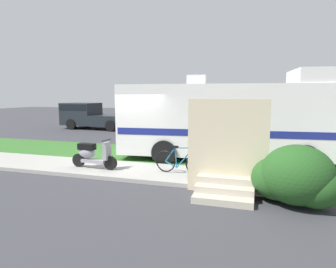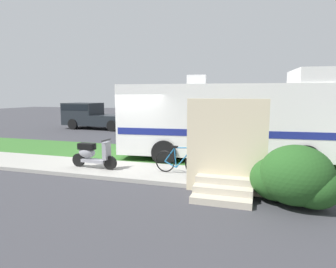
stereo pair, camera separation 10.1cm
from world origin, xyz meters
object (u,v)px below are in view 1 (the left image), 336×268
(scooter, at_px, (92,154))
(bottle_green, at_px, (249,170))
(motorhome_rv, at_px, (231,119))
(bicycle, at_px, (180,162))
(pickup_truck_near, at_px, (170,121))
(pickup_truck_far, at_px, (91,115))

(scooter, distance_m, bottle_green, 4.98)
(motorhome_rv, distance_m, bottle_green, 2.72)
(motorhome_rv, relative_size, bicycle, 4.92)
(motorhome_rv, distance_m, scooter, 5.21)
(pickup_truck_near, bearing_deg, pickup_truck_far, 156.96)
(pickup_truck_far, distance_m, bottle_green, 15.23)
(pickup_truck_near, bearing_deg, bottle_green, -56.99)
(scooter, height_order, bottle_green, scooter)
(bicycle, relative_size, bottle_green, 5.60)
(bicycle, relative_size, pickup_truck_near, 0.31)
(bottle_green, bearing_deg, scooter, -171.53)
(motorhome_rv, relative_size, pickup_truck_far, 1.48)
(bicycle, xyz_separation_m, pickup_truck_far, (-9.50, 10.57, 0.50))
(scooter, xyz_separation_m, pickup_truck_near, (0.35, 7.76, 0.40))
(motorhome_rv, height_order, pickup_truck_far, motorhome_rv)
(motorhome_rv, bearing_deg, bottle_green, -71.46)
(motorhome_rv, relative_size, scooter, 4.98)
(pickup_truck_near, bearing_deg, bicycle, -71.34)
(scooter, height_order, pickup_truck_near, pickup_truck_near)
(pickup_truck_near, relative_size, pickup_truck_far, 0.96)
(bicycle, relative_size, pickup_truck_far, 0.30)
(pickup_truck_far, bearing_deg, scooter, -58.41)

